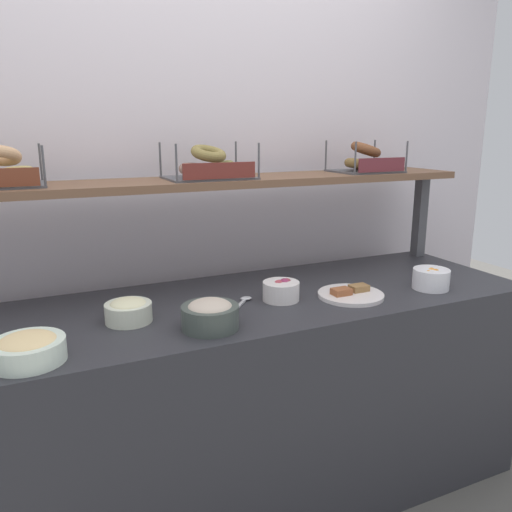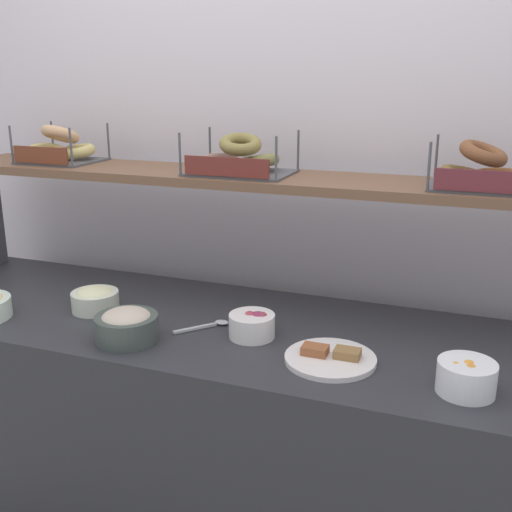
{
  "view_description": "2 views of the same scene",
  "coord_description": "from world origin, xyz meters",
  "px_view_note": "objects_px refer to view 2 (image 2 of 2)",
  "views": [
    {
      "loc": [
        -0.69,
        -1.66,
        1.47
      ],
      "look_at": [
        0.1,
        0.05,
        1.0
      ],
      "focal_mm": 35.74,
      "sensor_mm": 36.0,
      "label": 1
    },
    {
      "loc": [
        0.76,
        -1.63,
        1.6
      ],
      "look_at": [
        0.11,
        0.08,
        1.06
      ],
      "focal_mm": 43.18,
      "sensor_mm": 36.0,
      "label": 2
    }
  ],
  "objects_px": {
    "bowl_tuna_salad": "(127,325)",
    "bowl_fruit_salad": "(466,377)",
    "bagel_basket_plain": "(61,149)",
    "bowl_potato_salad": "(95,299)",
    "serving_spoon_near_plate": "(210,325)",
    "serving_plate_white": "(330,358)",
    "bagel_basket_poppy": "(239,160)",
    "bagel_basket_cinnamon_raisin": "(481,172)",
    "bowl_beet_salad": "(253,325)"
  },
  "relations": [
    {
      "from": "bowl_tuna_salad",
      "to": "bowl_fruit_salad",
      "type": "xyz_separation_m",
      "value": [
        0.94,
        0.03,
        -0.01
      ]
    },
    {
      "from": "bagel_basket_plain",
      "to": "bowl_potato_salad",
      "type": "bearing_deg",
      "value": -43.81
    },
    {
      "from": "serving_spoon_near_plate",
      "to": "bowl_fruit_salad",
      "type": "bearing_deg",
      "value": -11.01
    },
    {
      "from": "bagel_basket_plain",
      "to": "serving_plate_white",
      "type": "bearing_deg",
      "value": -19.93
    },
    {
      "from": "serving_spoon_near_plate",
      "to": "bagel_basket_poppy",
      "type": "height_order",
      "value": "bagel_basket_poppy"
    },
    {
      "from": "serving_plate_white",
      "to": "bagel_basket_plain",
      "type": "bearing_deg",
      "value": 160.07
    },
    {
      "from": "bowl_tuna_salad",
      "to": "bagel_basket_cinnamon_raisin",
      "type": "distance_m",
      "value": 1.12
    },
    {
      "from": "bowl_fruit_salad",
      "to": "bagel_basket_plain",
      "type": "bearing_deg",
      "value": 162.76
    },
    {
      "from": "bagel_basket_plain",
      "to": "bagel_basket_poppy",
      "type": "height_order",
      "value": "bagel_basket_plain"
    },
    {
      "from": "serving_plate_white",
      "to": "serving_spoon_near_plate",
      "type": "xyz_separation_m",
      "value": [
        -0.41,
        0.1,
        -0.0
      ]
    },
    {
      "from": "bowl_beet_salad",
      "to": "serving_plate_white",
      "type": "relative_size",
      "value": 0.55
    },
    {
      "from": "bowl_potato_salad",
      "to": "bagel_basket_cinnamon_raisin",
      "type": "bearing_deg",
      "value": 14.57
    },
    {
      "from": "bagel_basket_cinnamon_raisin",
      "to": "serving_spoon_near_plate",
      "type": "bearing_deg",
      "value": -158.18
    },
    {
      "from": "serving_spoon_near_plate",
      "to": "bagel_basket_plain",
      "type": "distance_m",
      "value": 0.94
    },
    {
      "from": "bowl_beet_salad",
      "to": "serving_plate_white",
      "type": "xyz_separation_m",
      "value": [
        0.26,
        -0.08,
        -0.03
      ]
    },
    {
      "from": "serving_plate_white",
      "to": "serving_spoon_near_plate",
      "type": "distance_m",
      "value": 0.42
    },
    {
      "from": "bowl_tuna_salad",
      "to": "bagel_basket_plain",
      "type": "relative_size",
      "value": 0.64
    },
    {
      "from": "bowl_beet_salad",
      "to": "bagel_basket_poppy",
      "type": "relative_size",
      "value": 0.41
    },
    {
      "from": "bowl_potato_salad",
      "to": "bowl_tuna_salad",
      "type": "bearing_deg",
      "value": -36.64
    },
    {
      "from": "serving_spoon_near_plate",
      "to": "bowl_beet_salad",
      "type": "bearing_deg",
      "value": -7.71
    },
    {
      "from": "serving_plate_white",
      "to": "bowl_potato_salad",
      "type": "bearing_deg",
      "value": 173.39
    },
    {
      "from": "bowl_potato_salad",
      "to": "serving_plate_white",
      "type": "relative_size",
      "value": 0.62
    },
    {
      "from": "bowl_tuna_salad",
      "to": "bowl_beet_salad",
      "type": "relative_size",
      "value": 1.35
    },
    {
      "from": "bagel_basket_plain",
      "to": "bowl_fruit_salad",
      "type": "bearing_deg",
      "value": -17.24
    },
    {
      "from": "bowl_potato_salad",
      "to": "bagel_basket_poppy",
      "type": "bearing_deg",
      "value": 36.73
    },
    {
      "from": "bowl_tuna_salad",
      "to": "bowl_fruit_salad",
      "type": "distance_m",
      "value": 0.94
    },
    {
      "from": "bowl_beet_salad",
      "to": "serving_spoon_near_plate",
      "type": "distance_m",
      "value": 0.15
    },
    {
      "from": "serving_plate_white",
      "to": "bowl_beet_salad",
      "type": "bearing_deg",
      "value": 162.93
    },
    {
      "from": "bowl_potato_salad",
      "to": "bagel_basket_plain",
      "type": "height_order",
      "value": "bagel_basket_plain"
    },
    {
      "from": "bowl_fruit_salad",
      "to": "serving_plate_white",
      "type": "xyz_separation_m",
      "value": [
        -0.35,
        0.05,
        -0.03
      ]
    },
    {
      "from": "bowl_potato_salad",
      "to": "bagel_basket_cinnamon_raisin",
      "type": "distance_m",
      "value": 1.26
    },
    {
      "from": "bowl_fruit_salad",
      "to": "serving_plate_white",
      "type": "height_order",
      "value": "bowl_fruit_salad"
    },
    {
      "from": "bowl_beet_salad",
      "to": "bowl_potato_salad",
      "type": "bearing_deg",
      "value": 178.37
    },
    {
      "from": "bowl_tuna_salad",
      "to": "serving_plate_white",
      "type": "relative_size",
      "value": 0.74
    },
    {
      "from": "bowl_fruit_salad",
      "to": "bagel_basket_cinnamon_raisin",
      "type": "distance_m",
      "value": 0.62
    },
    {
      "from": "serving_spoon_near_plate",
      "to": "bagel_basket_cinnamon_raisin",
      "type": "relative_size",
      "value": 0.49
    },
    {
      "from": "serving_plate_white",
      "to": "bagel_basket_cinnamon_raisin",
      "type": "height_order",
      "value": "bagel_basket_cinnamon_raisin"
    },
    {
      "from": "bowl_beet_salad",
      "to": "bowl_tuna_salad",
      "type": "bearing_deg",
      "value": -155.63
    },
    {
      "from": "serving_spoon_near_plate",
      "to": "bagel_basket_cinnamon_raisin",
      "type": "height_order",
      "value": "bagel_basket_cinnamon_raisin"
    },
    {
      "from": "bagel_basket_plain",
      "to": "bagel_basket_cinnamon_raisin",
      "type": "bearing_deg",
      "value": -1.01
    },
    {
      "from": "bowl_potato_salad",
      "to": "bagel_basket_cinnamon_raisin",
      "type": "relative_size",
      "value": 0.54
    },
    {
      "from": "bowl_beet_salad",
      "to": "bagel_basket_poppy",
      "type": "xyz_separation_m",
      "value": [
        -0.16,
        0.31,
        0.44
      ]
    },
    {
      "from": "bowl_tuna_salad",
      "to": "serving_plate_white",
      "type": "height_order",
      "value": "bowl_tuna_salad"
    },
    {
      "from": "bowl_beet_salad",
      "to": "bagel_basket_plain",
      "type": "height_order",
      "value": "bagel_basket_plain"
    },
    {
      "from": "bowl_tuna_salad",
      "to": "bagel_basket_cinnamon_raisin",
      "type": "height_order",
      "value": "bagel_basket_cinnamon_raisin"
    },
    {
      "from": "bagel_basket_cinnamon_raisin",
      "to": "bowl_beet_salad",
      "type": "bearing_deg",
      "value": -151.81
    },
    {
      "from": "serving_plate_white",
      "to": "bagel_basket_poppy",
      "type": "bearing_deg",
      "value": 137.19
    },
    {
      "from": "bagel_basket_plain",
      "to": "bagel_basket_cinnamon_raisin",
      "type": "distance_m",
      "value": 1.49
    },
    {
      "from": "bowl_tuna_salad",
      "to": "bowl_fruit_salad",
      "type": "height_order",
      "value": "bowl_tuna_salad"
    },
    {
      "from": "serving_plate_white",
      "to": "bowl_tuna_salad",
      "type": "bearing_deg",
      "value": -172.96
    }
  ]
}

